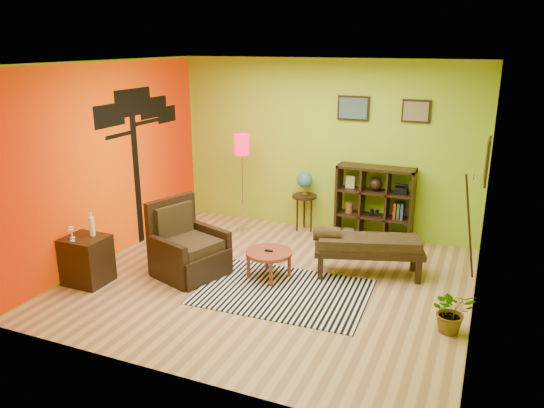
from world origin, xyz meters
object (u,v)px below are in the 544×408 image
at_px(coffee_table, 269,255).
at_px(globe_table, 305,187).
at_px(bench, 366,245).
at_px(side_cabinet, 87,260).
at_px(armchair, 187,252).
at_px(floor_lamp, 242,153).
at_px(cube_shelf, 375,204).
at_px(potted_plant, 451,315).

xyz_separation_m(coffee_table, globe_table, (-0.20, 1.95, 0.43)).
relative_size(coffee_table, bench, 0.41).
bearing_deg(coffee_table, side_cabinet, -153.81).
bearing_deg(coffee_table, armchair, -165.26).
distance_m(floor_lamp, bench, 2.64).
xyz_separation_m(armchair, cube_shelf, (2.07, 2.22, 0.29)).
xyz_separation_m(armchair, floor_lamp, (-0.05, 1.84, 1.01)).
bearing_deg(coffee_table, globe_table, 95.72).
bearing_deg(potted_plant, floor_lamp, 149.71).
distance_m(cube_shelf, bench, 1.37).
bearing_deg(globe_table, bench, -45.23).
distance_m(globe_table, bench, 1.95).
relative_size(globe_table, potted_plant, 2.00).
distance_m(armchair, potted_plant, 3.46).
distance_m(coffee_table, side_cabinet, 2.37).
bearing_deg(side_cabinet, floor_lamp, 69.05).
bearing_deg(bench, floor_lamp, 157.23).
distance_m(coffee_table, globe_table, 2.01).
bearing_deg(floor_lamp, side_cabinet, -110.95).
distance_m(coffee_table, floor_lamp, 2.16).
relative_size(cube_shelf, bench, 0.79).
bearing_deg(armchair, floor_lamp, 91.57).
xyz_separation_m(side_cabinet, floor_lamp, (1.00, 2.60, 0.99)).
bearing_deg(floor_lamp, armchair, -88.43).
xyz_separation_m(armchair, side_cabinet, (-1.05, -0.76, 0.01)).
bearing_deg(side_cabinet, potted_plant, 7.00).
distance_m(armchair, cube_shelf, 3.05).
bearing_deg(globe_table, floor_lamp, -156.85).
xyz_separation_m(side_cabinet, globe_table, (1.94, 3.00, 0.44)).
height_order(floor_lamp, cube_shelf, floor_lamp).
xyz_separation_m(coffee_table, floor_lamp, (-1.14, 1.55, 0.99)).
xyz_separation_m(armchair, globe_table, (0.89, 2.24, 0.45)).
bearing_deg(floor_lamp, potted_plant, -30.29).
bearing_deg(armchair, cube_shelf, 47.02).
bearing_deg(side_cabinet, armchair, 36.10).
bearing_deg(potted_plant, coffee_table, 168.18).
bearing_deg(coffee_table, cube_shelf, 63.06).
xyz_separation_m(globe_table, potted_plant, (2.56, -2.45, -0.56)).
height_order(armchair, bench, armchair).
bearing_deg(cube_shelf, side_cabinet, -136.24).
relative_size(armchair, floor_lamp, 0.65).
bearing_deg(globe_table, potted_plant, -43.68).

